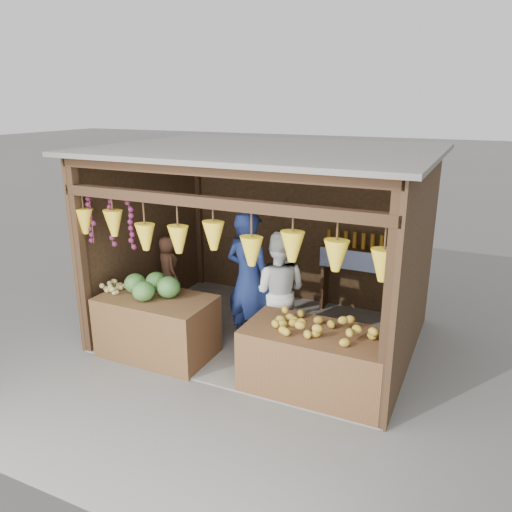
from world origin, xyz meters
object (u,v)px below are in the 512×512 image
Objects in this scene: man_standing at (249,281)px; counter_left at (157,326)px; counter_right at (316,361)px; woman_standing at (278,291)px; vendor_seated at (168,266)px.

counter_left is at bearing 48.09° from man_standing.
counter_left is at bearing -178.65° from counter_right.
vendor_seated is at bearing -17.94° from woman_standing.
counter_left reaches higher than counter_right.
vendor_seated is at bearing 117.91° from counter_left.
counter_left is at bearing 154.75° from vendor_seated.
counter_left is 0.90× the size of woman_standing.
woman_standing is (1.35, 0.86, 0.41)m from counter_left.
woman_standing reaches higher than counter_left.
man_standing reaches higher than counter_right.
man_standing is at bearing 35.50° from counter_left.
man_standing is at bearing -159.31° from vendor_seated.
counter_right is 1.46m from man_standing.
vendor_seated is at bearing 158.02° from counter_right.
counter_right is at bearing 126.17° from woman_standing.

